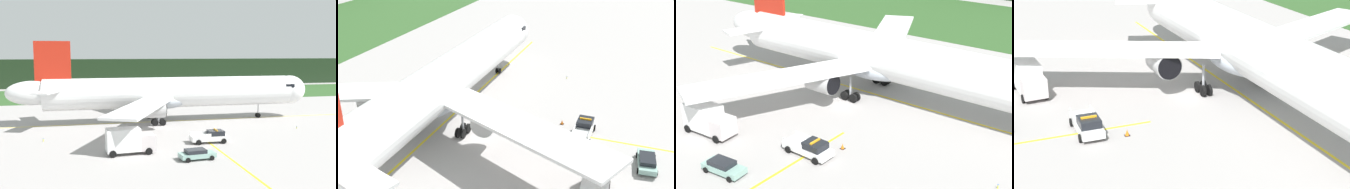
% 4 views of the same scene
% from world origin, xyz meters
% --- Properties ---
extents(ground, '(320.00, 320.00, 0.00)m').
position_xyz_m(ground, '(0.00, 0.00, 0.00)').
color(ground, '#A19C9A').
extents(taxiway_centerline_main, '(74.66, 0.75, 0.01)m').
position_xyz_m(taxiway_centerline_main, '(3.18, 5.21, 0.00)').
color(taxiway_centerline_main, yellow).
rests_on(taxiway_centerline_main, ground).
extents(taxiway_centerline_spur, '(0.46, 25.69, 0.01)m').
position_xyz_m(taxiway_centerline_spur, '(4.53, -19.01, 0.00)').
color(taxiway_centerline_spur, yellow).
rests_on(taxiway_centerline_spur, ground).
extents(airliner, '(57.22, 47.32, 15.00)m').
position_xyz_m(airliner, '(2.69, 5.22, 5.41)').
color(airliner, white).
rests_on(airliner, ground).
extents(ops_pickup_truck, '(5.53, 2.34, 1.94)m').
position_xyz_m(ops_pickup_truck, '(4.80, -12.24, 0.90)').
color(ops_pickup_truck, silver).
rests_on(ops_pickup_truck, ground).
extents(catering_truck, '(6.34, 3.04, 3.52)m').
position_xyz_m(catering_truck, '(-7.41, -15.43, 1.77)').
color(catering_truck, beige).
rests_on(catering_truck, ground).
extents(staff_car, '(4.58, 2.39, 1.30)m').
position_xyz_m(staff_car, '(0.38, -19.76, 0.70)').
color(staff_car, '#7EA79B').
rests_on(staff_car, ground).
extents(apron_cone, '(0.48, 0.48, 0.60)m').
position_xyz_m(apron_cone, '(6.71, -9.15, 0.29)').
color(apron_cone, black).
rests_on(apron_cone, ground).
extents(taxiway_edge_light_east, '(0.12, 0.12, 0.46)m').
position_xyz_m(taxiway_edge_light_east, '(22.43, -6.33, 0.25)').
color(taxiway_edge_light_east, yellow).
rests_on(taxiway_edge_light_east, ground).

